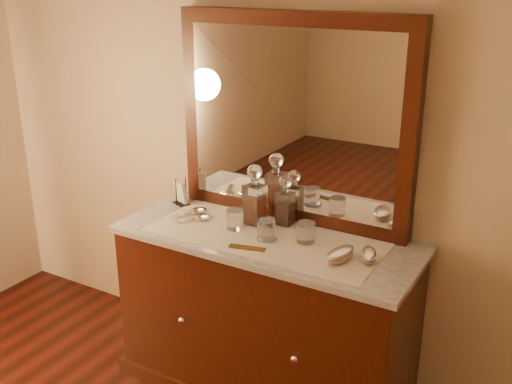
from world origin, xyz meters
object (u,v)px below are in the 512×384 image
comb (247,248)px  brush_far (369,255)px  brush_near (340,255)px  napkin_rack (181,194)px  pin_dish (269,238)px  decanter_right (285,206)px  hand_mirror_inner (200,218)px  decanter_left (255,201)px  mirror_frame (293,120)px  dresser_cabinet (266,317)px  hand_mirror_outer (194,211)px

comb → brush_far: size_ratio=1.06×
brush_near → napkin_rack: bearing=169.1°
pin_dish → decanter_right: decanter_right is taller
decanter_right → hand_mirror_inner: decanter_right is taller
decanter_left → mirror_frame: bearing=50.8°
decanter_right → mirror_frame: bearing=98.2°
pin_dish → decanter_right: (-0.02, 0.20, 0.09)m
comb → napkin_rack: 0.66m
pin_dish → comb: pin_dish is taller
decanter_right → comb: bearing=-92.7°
pin_dish → napkin_rack: 0.65m
pin_dish → brush_far: brush_far is taller
pin_dish → brush_near: 0.36m
dresser_cabinet → decanter_left: bearing=141.4°
dresser_cabinet → decanter_right: size_ratio=5.63×
pin_dish → hand_mirror_inner: (-0.41, 0.04, 0.00)m
decanter_left → hand_mirror_inner: size_ratio=1.72×
comb → brush_near: bearing=0.9°
mirror_frame → hand_mirror_inner: bearing=-146.2°
pin_dish → decanter_left: (-0.16, 0.14, 0.11)m
decanter_right → napkin_rack: bearing=-176.7°
napkin_rack → dresser_cabinet: bearing=-11.9°
hand_mirror_inner → decanter_right: bearing=23.0°
dresser_cabinet → decanter_left: decanter_left is taller
napkin_rack → decanter_right: (0.60, 0.03, 0.04)m
decanter_left → hand_mirror_inner: decanter_left is taller
comb → decanter_right: (0.02, 0.33, 0.09)m
decanter_right → brush_far: decanter_right is taller
hand_mirror_outer → hand_mirror_inner: hand_mirror_outer is taller
decanter_left → brush_far: 0.64m
dresser_cabinet → decanter_left: 0.58m
mirror_frame → hand_mirror_outer: (-0.45, -0.20, -0.49)m
dresser_cabinet → decanter_right: bearing=85.5°
pin_dish → comb: bearing=-106.2°
comb → brush_near: size_ratio=0.89×
dresser_cabinet → comb: bearing=-91.1°
comb → hand_mirror_inner: bearing=141.7°
brush_far → hand_mirror_outer: 0.95m
dresser_cabinet → pin_dish: 0.45m
hand_mirror_outer → brush_far: bearing=-3.0°
dresser_cabinet → napkin_rack: bearing=168.1°
dresser_cabinet → hand_mirror_inner: 0.59m
pin_dish → brush_far: 0.47m
hand_mirror_inner → napkin_rack: bearing=148.6°
mirror_frame → brush_far: size_ratio=7.70×
comb → decanter_left: 0.31m
pin_dish → decanter_left: 0.23m
brush_near → hand_mirror_outer: brush_near is taller
napkin_rack → hand_mirror_inner: bearing=-31.4°
decanter_right → brush_near: 0.45m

